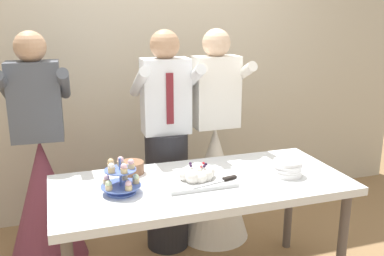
% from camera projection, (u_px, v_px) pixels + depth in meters
% --- Properties ---
extents(rear_wall, '(5.20, 0.10, 2.90)m').
position_uv_depth(rear_wall, '(149.00, 51.00, 3.72)').
color(rear_wall, beige).
rests_on(rear_wall, ground_plane).
extents(dessert_table, '(1.80, 0.80, 0.78)m').
position_uv_depth(dessert_table, '(202.00, 192.00, 2.64)').
color(dessert_table, silver).
rests_on(dessert_table, ground_plane).
extents(cupcake_stand, '(0.23, 0.23, 0.21)m').
position_uv_depth(cupcake_stand, '(121.00, 179.00, 2.43)').
color(cupcake_stand, '#4C66B2').
rests_on(cupcake_stand, dessert_table).
extents(main_cake_tray, '(0.43, 0.31, 0.12)m').
position_uv_depth(main_cake_tray, '(197.00, 176.00, 2.60)').
color(main_cake_tray, silver).
rests_on(main_cake_tray, dessert_table).
extents(plate_stack, '(0.19, 0.19, 0.10)m').
position_uv_depth(plate_stack, '(287.00, 168.00, 2.71)').
color(plate_stack, white).
rests_on(plate_stack, dessert_table).
extents(round_cake, '(0.24, 0.24, 0.08)m').
position_uv_depth(round_cake, '(132.00, 169.00, 2.72)').
color(round_cake, white).
rests_on(round_cake, dessert_table).
extents(person_groom, '(0.47, 0.50, 1.66)m').
position_uv_depth(person_groom, '(167.00, 155.00, 3.20)').
color(person_groom, '#232328').
rests_on(person_groom, ground_plane).
extents(person_bride, '(0.56, 0.56, 1.66)m').
position_uv_depth(person_bride, '(215.00, 168.00, 3.40)').
color(person_bride, white).
rests_on(person_bride, ground_plane).
extents(person_guest, '(0.56, 0.56, 1.66)m').
position_uv_depth(person_guest, '(43.00, 185.00, 3.06)').
color(person_guest, brown).
rests_on(person_guest, ground_plane).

